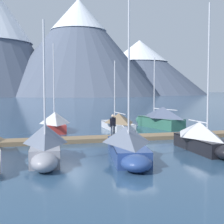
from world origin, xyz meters
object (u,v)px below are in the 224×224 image
(sailboat_far_berth, at_px, (117,122))
(sailboat_outer_slip, at_px, (203,138))
(sailboat_mid_dock_port, at_px, (55,122))
(mooring_buoy_channel_marker, at_px, (38,147))
(sailboat_end_of_dock, at_px, (159,118))
(sailboat_second_berth, at_px, (45,145))
(person_on_dock, at_px, (113,124))
(sailboat_mid_dock_starboard, at_px, (128,144))

(sailboat_far_berth, distance_m, sailboat_outer_slip, 12.47)
(sailboat_mid_dock_port, relative_size, mooring_buoy_channel_marker, 13.46)
(sailboat_outer_slip, xyz_separation_m, sailboat_end_of_dock, (2.25, 12.71, 0.14))
(sailboat_second_berth, bearing_deg, sailboat_mid_dock_port, 83.28)
(person_on_dock, bearing_deg, sailboat_end_of_dock, 47.64)
(sailboat_far_berth, xyz_separation_m, sailboat_end_of_dock, (4.48, 0.45, 0.25))
(sailboat_far_berth, height_order, mooring_buoy_channel_marker, sailboat_far_berth)
(sailboat_end_of_dock, height_order, mooring_buoy_channel_marker, sailboat_end_of_dock)
(sailboat_far_berth, relative_size, mooring_buoy_channel_marker, 10.98)
(sailboat_end_of_dock, bearing_deg, sailboat_far_berth, -174.30)
(sailboat_outer_slip, bearing_deg, sailboat_end_of_dock, 79.97)
(sailboat_mid_dock_starboard, relative_size, person_on_dock, 5.16)
(sailboat_second_berth, xyz_separation_m, sailboat_far_berth, (7.43, 12.89, -0.15))
(person_on_dock, distance_m, mooring_buoy_channel_marker, 6.23)
(sailboat_outer_slip, height_order, sailboat_end_of_dock, sailboat_outer_slip)
(sailboat_second_berth, distance_m, mooring_buoy_channel_marker, 3.43)
(sailboat_mid_dock_port, relative_size, person_on_dock, 4.79)
(sailboat_mid_dock_starboard, xyz_separation_m, sailboat_outer_slip, (5.17, 0.91, 0.02))
(sailboat_second_berth, relative_size, sailboat_far_berth, 1.12)
(sailboat_end_of_dock, relative_size, mooring_buoy_channel_marker, 11.86)
(sailboat_second_berth, distance_m, sailboat_outer_slip, 9.68)
(sailboat_far_berth, distance_m, sailboat_end_of_dock, 4.51)
(sailboat_second_berth, height_order, mooring_buoy_channel_marker, sailboat_second_berth)
(sailboat_mid_dock_port, height_order, mooring_buoy_channel_marker, sailboat_mid_dock_port)
(sailboat_mid_dock_port, distance_m, person_on_dock, 7.97)
(sailboat_mid_dock_starboard, bearing_deg, sailboat_mid_dock_port, 102.43)
(sailboat_second_berth, bearing_deg, sailboat_end_of_dock, 48.24)
(sailboat_second_berth, height_order, sailboat_outer_slip, sailboat_outer_slip)
(sailboat_end_of_dock, bearing_deg, sailboat_mid_dock_port, -178.61)
(sailboat_mid_dock_port, bearing_deg, sailboat_far_berth, -1.89)
(sailboat_end_of_dock, bearing_deg, mooring_buoy_channel_marker, -140.70)
(sailboat_second_berth, distance_m, sailboat_far_berth, 14.88)
(sailboat_second_berth, relative_size, sailboat_mid_dock_starboard, 0.85)
(mooring_buoy_channel_marker, bearing_deg, sailboat_far_berth, 51.02)
(sailboat_mid_dock_starboard, distance_m, mooring_buoy_channel_marker, 6.03)
(sailboat_mid_dock_starboard, bearing_deg, sailboat_second_berth, 176.39)
(person_on_dock, bearing_deg, mooring_buoy_channel_marker, -154.17)
(sailboat_second_berth, xyz_separation_m, mooring_buoy_channel_marker, (-0.29, 3.36, -0.64))
(sailboat_end_of_dock, xyz_separation_m, mooring_buoy_channel_marker, (-12.19, -9.98, -0.74))
(sailboat_second_berth, distance_m, sailboat_end_of_dock, 17.88)
(sailboat_second_berth, height_order, sailboat_mid_dock_port, sailboat_mid_dock_port)
(sailboat_mid_dock_port, relative_size, sailboat_mid_dock_starboard, 0.93)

